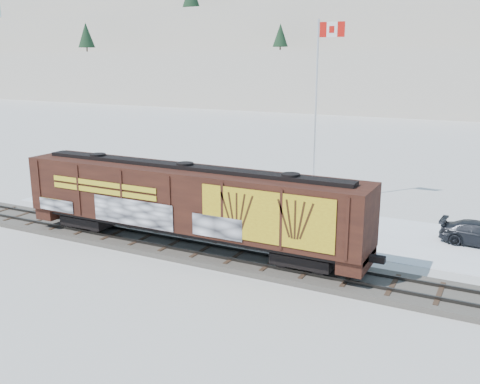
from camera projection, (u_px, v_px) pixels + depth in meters
The scene contains 8 objects.
ground at pixel (237, 261), 27.79m from camera, with size 500.00×500.00×0.00m, color white.
rail_track at pixel (237, 258), 27.75m from camera, with size 50.00×3.40×0.43m.
parking_strip at pixel (291, 223), 34.24m from camera, with size 40.00×8.00×0.03m, color white.
hillside at pixel (477, 44), 144.72m from camera, with size 360.00×110.00×93.00m.
hopper_railcar at pixel (186, 200), 28.45m from camera, with size 19.87×3.06×4.39m.
flagpole at pixel (316, 137), 38.04m from camera, with size 2.30×0.90×12.85m.
car_silver at pixel (171, 195), 37.88m from camera, with size 2.00×4.96×1.69m, color #B4B7BC.
car_white at pixel (292, 213), 33.56m from camera, with size 1.60×4.60×1.51m, color silver.
Camera 1 is at (12.21, -23.08, 10.17)m, focal length 40.00 mm.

